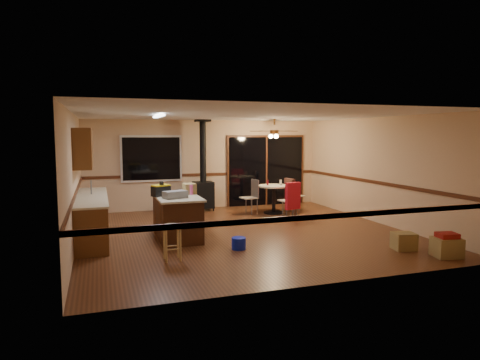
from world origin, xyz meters
name	(u,v)px	position (x,y,z in m)	size (l,w,h in m)	color
floor	(244,233)	(0.00, 0.00, 0.00)	(7.00, 7.00, 0.00)	#572E18
ceiling	(244,115)	(0.00, 0.00, 2.60)	(7.00, 7.00, 0.00)	silver
wall_back	(206,164)	(0.00, 3.50, 1.30)	(7.00, 7.00, 0.00)	tan
wall_front	(324,196)	(0.00, -3.50, 1.30)	(7.00, 7.00, 0.00)	tan
wall_left	(74,180)	(-3.50, 0.00, 1.30)	(7.00, 7.00, 0.00)	tan
wall_right	(379,170)	(3.50, 0.00, 1.30)	(7.00, 7.00, 0.00)	tan
chair_rail	(244,188)	(0.00, 0.00, 1.00)	(7.00, 7.00, 0.08)	#4B2512
window	(152,159)	(-1.60, 3.45, 1.50)	(1.72, 0.10, 1.32)	black
sliding_door	(266,171)	(1.90, 3.45, 1.05)	(2.52, 0.10, 2.10)	black
lower_cabinets	(92,218)	(-3.20, 0.50, 0.43)	(0.60, 3.00, 0.86)	brown
countertop	(91,197)	(-3.20, 0.50, 0.88)	(0.64, 3.04, 0.04)	beige
upper_cabinets	(83,148)	(-3.33, 0.70, 1.90)	(0.35, 2.00, 0.80)	brown
kitchen_island	(177,217)	(-1.50, 0.00, 0.45)	(0.88, 1.68, 0.90)	#3D1E0F
wood_stove	(203,185)	(-0.20, 3.05, 0.73)	(0.55, 0.50, 2.52)	black
ceiling_fan	(274,133)	(1.56, 2.01, 2.21)	(0.24, 0.24, 0.55)	brown
fluorescent_strip	(159,116)	(-1.80, 0.30, 2.56)	(0.10, 1.20, 0.04)	white
toolbox_grey	(175,195)	(-1.59, -0.34, 0.97)	(0.46, 0.26, 0.14)	slate
toolbox_black	(161,191)	(-1.82, 0.05, 1.00)	(0.37, 0.20, 0.21)	black
toolbox_yellow_lid	(161,186)	(-1.82, 0.05, 1.12)	(0.36, 0.19, 0.03)	gold
box_on_island	(189,189)	(-1.18, 0.22, 1.01)	(0.24, 0.33, 0.22)	olive
bottle_dark	(162,189)	(-1.81, 0.00, 1.06)	(0.09, 0.09, 0.31)	black
bottle_pink	(191,190)	(-1.18, 0.03, 1.01)	(0.07, 0.07, 0.21)	#D84C8C
bottle_white	(159,188)	(-1.78, 0.63, 0.99)	(0.06, 0.06, 0.17)	white
bar_stool	(172,243)	(-1.87, -1.60, 0.31)	(0.34, 0.34, 0.62)	tan
blue_bucket	(239,243)	(-0.55, -1.28, 0.11)	(0.27, 0.27, 0.23)	#0D1EBD
dining_table	(274,194)	(1.56, 2.01, 0.53)	(0.89, 0.89, 0.78)	black
glass_red	(268,183)	(1.41, 2.11, 0.85)	(0.05, 0.05, 0.14)	#590C14
glass_cream	(281,183)	(1.74, 1.96, 0.86)	(0.07, 0.07, 0.15)	beige
chair_left	(252,193)	(0.96, 2.12, 0.59)	(0.46, 0.45, 0.51)	#BEAE8D
chair_near	(292,196)	(1.70, 1.13, 0.60)	(0.52, 0.55, 0.70)	#BEAE8D
chair_right	(290,191)	(2.07, 2.04, 0.60)	(0.50, 0.47, 0.70)	#BEAE8D
box_under_window	(176,205)	(-0.98, 3.10, 0.18)	(0.45, 0.36, 0.36)	olive
box_corner_a	(447,247)	(2.81, -2.94, 0.17)	(0.46, 0.38, 0.35)	olive
box_corner_b	(404,241)	(2.42, -2.29, 0.16)	(0.40, 0.34, 0.32)	olive
box_small_red	(447,235)	(2.81, -2.94, 0.39)	(0.33, 0.28, 0.09)	maroon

